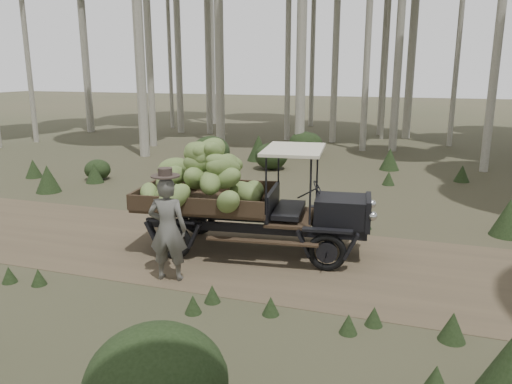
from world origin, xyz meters
TOP-DOWN VIEW (x-y plane):
  - ground at (0.00, 0.00)m, footprint 120.00×120.00m
  - dirt_track at (0.00, 0.00)m, footprint 70.00×4.00m
  - banana_truck at (0.17, 0.08)m, footprint 4.95×2.60m
  - farmer at (-0.23, -1.60)m, footprint 0.76×0.59m
  - undergrowth at (-0.94, 1.47)m, footprint 21.03×24.22m

SIDE VIEW (x-z plane):
  - ground at x=0.00m, z-range 0.00..0.00m
  - dirt_track at x=0.00m, z-range 0.00..0.01m
  - undergrowth at x=-0.94m, z-range -0.12..1.13m
  - farmer at x=-0.23m, z-range -0.05..1.99m
  - banana_truck at x=0.17m, z-range 0.17..2.62m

